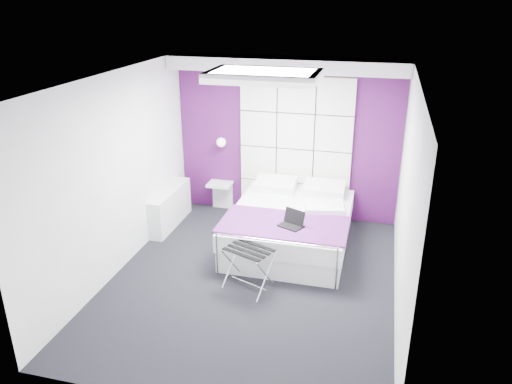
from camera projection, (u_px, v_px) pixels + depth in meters
floor at (252, 280)px, 6.49m from camera, size 4.40×4.40×0.00m
ceiling at (251, 79)px, 5.52m from camera, size 4.40×4.40×0.00m
wall_back at (287, 139)px, 7.98m from camera, size 3.60×0.00×3.60m
wall_left at (117, 175)px, 6.42m from camera, size 0.00×4.40×4.40m
wall_right at (406, 202)px, 5.59m from camera, size 0.00×4.40×4.40m
accent_wall at (287, 139)px, 7.97m from camera, size 3.58×0.02×2.58m
soffit at (285, 65)px, 7.31m from camera, size 3.58×0.50×0.20m
headboard at (295, 149)px, 7.94m from camera, size 1.80×0.08×2.30m
skylight at (264, 75)px, 6.08m from camera, size 1.36×0.86×0.12m
wall_lamp at (222, 142)px, 8.13m from camera, size 0.15×0.15×0.15m
radiator at (170, 208)px, 7.94m from camera, size 0.22×1.20×0.60m
bed at (291, 226)px, 7.30m from camera, size 1.72×2.08×0.73m
nightstand at (220, 184)px, 8.38m from camera, size 0.40×0.31×0.04m
luggage_rack at (249, 268)px, 6.24m from camera, size 0.56×0.41×0.55m
laptop at (291, 222)px, 6.65m from camera, size 0.31×0.22×0.22m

